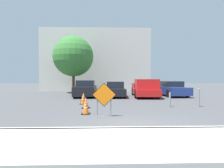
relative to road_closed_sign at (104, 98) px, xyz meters
name	(u,v)px	position (x,y,z in m)	size (l,w,h in m)	color
ground_plane	(120,97)	(1.27, 7.82, -0.83)	(96.00, 96.00, 0.00)	#4C4C4F
sidewalk_strip	(153,143)	(1.27, -3.35, -0.76)	(24.56, 2.34, 0.14)	beige
curb_lip	(143,129)	(1.27, -2.18, -0.76)	(24.56, 0.20, 0.14)	beige
road_closed_sign	(104,98)	(0.00, 0.00, 0.00)	(1.04, 0.20, 1.49)	black
traffic_cone_nearest	(86,108)	(-0.88, 0.61, -0.53)	(0.41, 0.41, 0.60)	black
traffic_cone_second	(86,103)	(-1.07, 2.28, -0.52)	(0.44, 0.44, 0.63)	black
traffic_cone_third	(83,100)	(-1.44, 3.79, -0.53)	(0.39, 0.39, 0.61)	black
traffic_cone_fourth	(83,97)	(-1.63, 5.41, -0.52)	(0.45, 0.45, 0.64)	black
parked_car_nearest	(86,89)	(-1.86, 8.88, -0.12)	(1.96, 4.62, 1.50)	black
parked_car_second	(115,90)	(0.87, 8.50, -0.18)	(1.77, 4.03, 1.39)	black
pickup_truck	(145,89)	(3.58, 8.15, -0.09)	(2.33, 5.26, 1.62)	red
parked_car_third	(171,89)	(6.34, 9.02, -0.16)	(2.17, 4.48, 1.42)	navy
bollard_nearest	(170,99)	(3.82, 2.52, -0.37)	(0.12, 0.12, 0.87)	gray
bollard_second	(199,97)	(5.54, 2.52, -0.25)	(0.12, 0.12, 1.10)	gray
building_facade_backdrop	(97,61)	(-1.41, 18.39, 3.42)	(14.97, 5.00, 8.48)	beige
street_tree_behind_lot	(73,57)	(-3.78, 12.91, 3.40)	(4.65, 4.65, 6.56)	#513823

